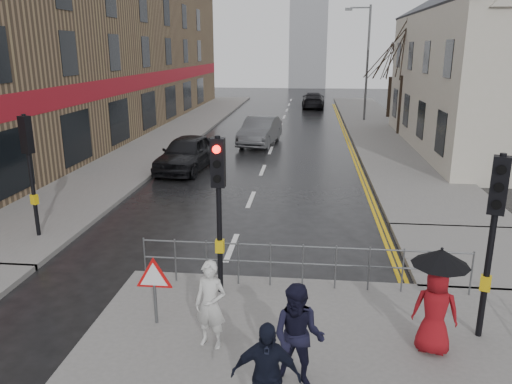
% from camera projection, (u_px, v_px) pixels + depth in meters
% --- Properties ---
extents(ground, '(120.00, 120.00, 0.00)m').
position_uv_depth(ground, '(210.00, 301.00, 10.67)').
color(ground, black).
rests_on(ground, ground).
extents(left_pavement, '(4.00, 44.00, 0.14)m').
position_uv_depth(left_pavement, '(181.00, 128.00, 33.29)').
color(left_pavement, '#605E5B').
rests_on(left_pavement, ground).
extents(right_pavement, '(4.00, 40.00, 0.14)m').
position_uv_depth(right_pavement, '(376.00, 127.00, 33.87)').
color(right_pavement, '#605E5B').
rests_on(right_pavement, ground).
extents(pavement_bridge_right, '(4.00, 4.20, 0.14)m').
position_uv_depth(pavement_bridge_right, '(481.00, 255.00, 12.85)').
color(pavement_bridge_right, '#605E5B').
rests_on(pavement_bridge_right, ground).
extents(building_left_terrace, '(8.00, 42.00, 10.00)m').
position_uv_depth(building_left_terrace, '(89.00, 52.00, 31.54)').
color(building_left_terrace, brown).
rests_on(building_left_terrace, ground).
extents(building_right_cream, '(9.00, 16.40, 10.10)m').
position_uv_depth(building_right_cream, '(509.00, 57.00, 25.31)').
color(building_right_cream, beige).
rests_on(building_right_cream, ground).
extents(church_tower, '(5.00, 5.00, 18.00)m').
position_uv_depth(church_tower, '(309.00, 19.00, 67.26)').
color(church_tower, gray).
rests_on(church_tower, ground).
extents(traffic_signal_near_left, '(0.28, 0.27, 3.40)m').
position_uv_depth(traffic_signal_near_left, '(219.00, 188.00, 10.16)').
color(traffic_signal_near_left, black).
rests_on(traffic_signal_near_left, near_pavement).
extents(traffic_signal_near_right, '(0.34, 0.33, 3.40)m').
position_uv_depth(traffic_signal_near_right, '(495.00, 216.00, 8.50)').
color(traffic_signal_near_right, black).
rests_on(traffic_signal_near_right, near_pavement).
extents(traffic_signal_far_left, '(0.34, 0.33, 3.40)m').
position_uv_depth(traffic_signal_far_left, '(29.00, 154.00, 13.43)').
color(traffic_signal_far_left, black).
rests_on(traffic_signal_far_left, left_pavement).
extents(guard_railing_front, '(7.14, 0.04, 1.00)m').
position_uv_depth(guard_railing_front, '(303.00, 257.00, 10.81)').
color(guard_railing_front, '#595B5E').
rests_on(guard_railing_front, near_pavement).
extents(warning_sign, '(0.80, 0.07, 1.35)m').
position_uv_depth(warning_sign, '(154.00, 280.00, 9.31)').
color(warning_sign, '#595B5E').
rests_on(warning_sign, near_pavement).
extents(street_lamp, '(1.83, 0.25, 8.00)m').
position_uv_depth(street_lamp, '(365.00, 56.00, 35.52)').
color(street_lamp, '#595B5E').
rests_on(street_lamp, right_pavement).
extents(tree_near, '(2.40, 2.40, 6.58)m').
position_uv_depth(tree_near, '(405.00, 50.00, 29.50)').
color(tree_near, '#33271C').
rests_on(tree_near, right_pavement).
extents(tree_far, '(2.40, 2.40, 5.64)m').
position_uv_depth(tree_far, '(392.00, 59.00, 37.29)').
color(tree_far, '#33271C').
rests_on(tree_far, right_pavement).
extents(pedestrian_a, '(0.65, 0.51, 1.59)m').
position_uv_depth(pedestrian_a, '(211.00, 305.00, 8.63)').
color(pedestrian_a, beige).
rests_on(pedestrian_a, near_pavement).
extents(pedestrian_b, '(0.95, 0.81, 1.71)m').
position_uv_depth(pedestrian_b, '(298.00, 337.00, 7.54)').
color(pedestrian_b, black).
rests_on(pedestrian_b, near_pavement).
extents(pedestrian_with_umbrella, '(0.96, 0.96, 1.90)m').
position_uv_depth(pedestrian_with_umbrella, '(437.00, 295.00, 8.38)').
color(pedestrian_with_umbrella, maroon).
rests_on(pedestrian_with_umbrella, near_pavement).
extents(pedestrian_d, '(0.95, 0.40, 1.63)m').
position_uv_depth(pedestrian_d, '(266.00, 377.00, 6.69)').
color(pedestrian_d, black).
rests_on(pedestrian_d, near_pavement).
extents(car_parked, '(2.33, 4.70, 1.54)m').
position_uv_depth(car_parked, '(187.00, 153.00, 21.91)').
color(car_parked, black).
rests_on(car_parked, ground).
extents(car_mid, '(2.22, 4.79, 1.52)m').
position_uv_depth(car_mid, '(260.00, 131.00, 27.87)').
color(car_mid, '#444649').
rests_on(car_mid, ground).
extents(car_far, '(2.04, 4.88, 1.41)m').
position_uv_depth(car_far, '(313.00, 100.00, 45.08)').
color(car_far, black).
rests_on(car_far, ground).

